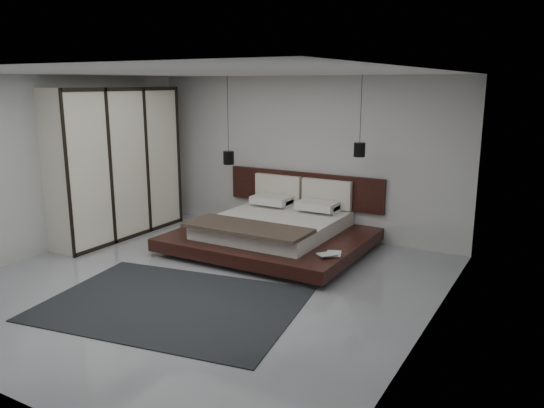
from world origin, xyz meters
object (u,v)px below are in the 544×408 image
Objects in this scene: bed at (275,230)px; pendant_right at (359,150)px; rug at (173,304)px; pendant_left at (229,158)px; lattice_screen at (155,154)px; wardrobe at (117,163)px.

pendant_right reaches higher than bed.
bed is 0.98× the size of rug.
bed is 2.66m from rug.
rug is at bearing -67.80° from pendant_left.
lattice_screen is 0.85× the size of rug.
rug is at bearing -89.03° from bed.
wardrobe is (-4.01, -1.22, -0.36)m from pendant_right.
pendant_right is at bearing -0.73° from lattice_screen.
pendant_right is at bearing 69.21° from rug.
wardrobe reaches higher than lattice_screen.
pendant_right is at bearing 0.00° from pendant_left.
rug is (-1.19, -3.14, -1.65)m from pendant_right.
pendant_right is (4.26, -0.05, 0.36)m from lattice_screen.
wardrobe is 3.65m from rug.
bed is (3.02, -0.55, -1.00)m from lattice_screen.
pendant_left is (1.78, -0.05, 0.06)m from lattice_screen.
rug is (2.82, -1.93, -1.29)m from wardrobe.
bed is 2.40× the size of pendant_right.
bed is at bearing 90.97° from rug.
pendant_left reaches higher than bed.
lattice_screen is 1.30m from wardrobe.
bed is 1.90m from pendant_right.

